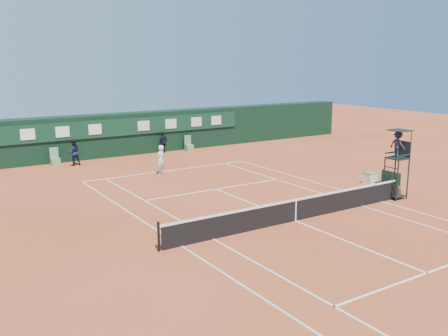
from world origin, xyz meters
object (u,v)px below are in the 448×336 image
at_px(umpire_chair, 398,150).
at_px(player, 161,160).
at_px(cooler, 370,178).
at_px(tennis_net, 296,209).
at_px(player_bench, 389,181).

height_order(umpire_chair, player, umpire_chair).
distance_m(umpire_chair, cooler, 3.68).
bearing_deg(tennis_net, player, 94.83).
height_order(tennis_net, cooler, tennis_net).
distance_m(tennis_net, umpire_chair, 6.79).
distance_m(umpire_chair, player_bench, 2.17).
bearing_deg(player_bench, player, 128.56).
xyz_separation_m(umpire_chair, player, (-7.45, 11.06, -1.56)).
xyz_separation_m(tennis_net, player, (-0.94, 11.12, 0.39)).
bearing_deg(umpire_chair, cooler, 64.80).
bearing_deg(player_bench, cooler, 70.92).
relative_size(tennis_net, cooler, 20.00).
bearing_deg(tennis_net, player_bench, 7.69).
relative_size(umpire_chair, player_bench, 2.85).
distance_m(umpire_chair, player, 13.42).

